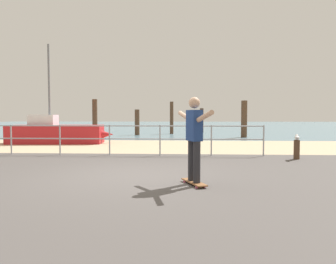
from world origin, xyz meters
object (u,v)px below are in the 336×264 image
skateboard (194,182)px  skateboarder (194,134)px  seagull (297,138)px  sailboat (60,133)px  bollard_short (297,150)px

skateboard → skateboarder: skateboarder is taller
skateboarder → seagull: bearing=49.5°
sailboat → seagull: size_ratio=10.46×
skateboard → bollard_short: size_ratio=1.32×
seagull → skateboarder: bearing=-130.5°
sailboat → skateboarder: size_ratio=3.05×
skateboard → bollard_short: bollard_short is taller
bollard_short → seagull: size_ratio=1.28×
skateboard → bollard_short: bearing=49.5°
sailboat → seagull: bearing=-28.0°
sailboat → skateboarder: (6.25, -8.91, 0.50)m
sailboat → bollard_short: sailboat is taller
sailboat → bollard_short: size_ratio=8.18×
bollard_short → seagull: (0.00, 0.02, 0.38)m
skateboard → seagull: (3.28, 3.84, 0.62)m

